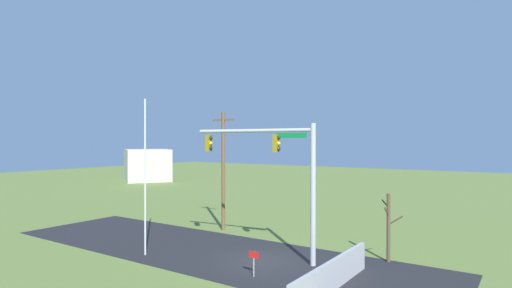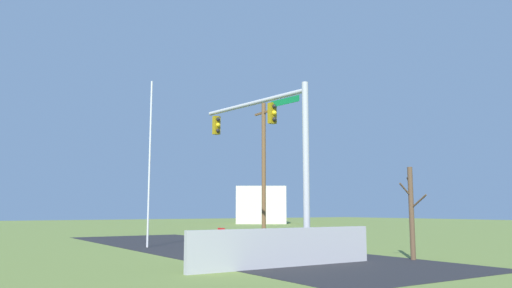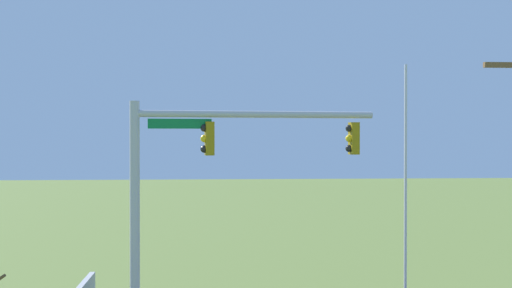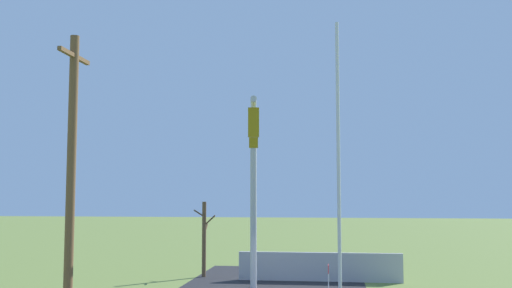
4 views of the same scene
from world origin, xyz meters
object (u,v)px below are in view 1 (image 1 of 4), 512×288
object	(u,v)px
signal_mast	(281,166)
bare_tree	(389,227)
flagpole	(145,177)
utility_pole	(223,169)
distant_building	(147,165)
open_sign	(254,258)

from	to	relation	value
signal_mast	bare_tree	xyz separation A→B (m)	(4.82, 3.09, -3.26)
flagpole	utility_pole	world-z (taller)	flagpole
bare_tree	distant_building	bearing A→B (deg)	152.91
open_sign	signal_mast	bearing A→B (deg)	94.67
open_sign	distant_building	distance (m)	52.00
open_sign	distant_building	bearing A→B (deg)	144.63
signal_mast	flagpole	size ratio (longest dim) A/B	0.83
open_sign	distant_building	size ratio (longest dim) A/B	0.14
distant_building	signal_mast	bearing A→B (deg)	-178.96
flagpole	open_sign	xyz separation A→B (m)	(7.25, 0.36, -3.53)
distant_building	utility_pole	bearing A→B (deg)	-179.56
signal_mast	bare_tree	size ratio (longest dim) A/B	2.03
utility_pole	open_sign	size ratio (longest dim) A/B	7.08
utility_pole	open_sign	xyz separation A→B (m)	(7.70, -7.25, -3.58)
signal_mast	open_sign	size ratio (longest dim) A/B	6.07
bare_tree	open_sign	distance (m)	7.66
utility_pole	open_sign	bearing A→B (deg)	-43.28
distant_building	open_sign	bearing A→B (deg)	178.43
flagpole	bare_tree	bearing A→B (deg)	28.48
bare_tree	distant_building	xyz separation A→B (m)	(-46.96, 24.02, 0.71)
flagpole	utility_pole	bearing A→B (deg)	93.40
utility_pole	bare_tree	world-z (taller)	utility_pole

